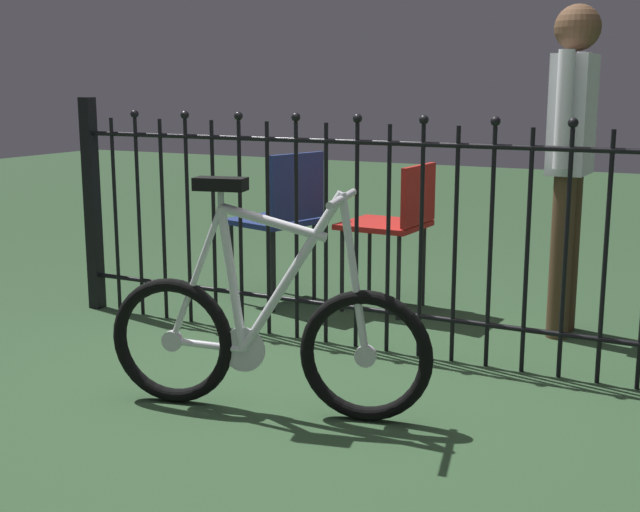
{
  "coord_description": "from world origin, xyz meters",
  "views": [
    {
      "loc": [
        1.6,
        -2.96,
        1.27
      ],
      "look_at": [
        -0.02,
        0.21,
        0.55
      ],
      "focal_mm": 47.71,
      "sensor_mm": 36.0,
      "label": 1
    }
  ],
  "objects_px": {
    "chair_red": "(397,218)",
    "chair_navy": "(283,211)",
    "bicycle": "(266,335)",
    "person_visitor": "(571,142)"
  },
  "relations": [
    {
      "from": "chair_navy",
      "to": "chair_red",
      "type": "bearing_deg",
      "value": 14.2
    },
    {
      "from": "chair_red",
      "to": "person_visitor",
      "type": "distance_m",
      "value": 1.05
    },
    {
      "from": "bicycle",
      "to": "chair_navy",
      "type": "bearing_deg",
      "value": 117.09
    },
    {
      "from": "chair_red",
      "to": "chair_navy",
      "type": "height_order",
      "value": "chair_navy"
    },
    {
      "from": "bicycle",
      "to": "person_visitor",
      "type": "bearing_deg",
      "value": 63.1
    },
    {
      "from": "chair_navy",
      "to": "person_visitor",
      "type": "height_order",
      "value": "person_visitor"
    },
    {
      "from": "chair_red",
      "to": "chair_navy",
      "type": "relative_size",
      "value": 0.94
    },
    {
      "from": "bicycle",
      "to": "chair_red",
      "type": "bearing_deg",
      "value": 94.18
    },
    {
      "from": "chair_red",
      "to": "chair_navy",
      "type": "bearing_deg",
      "value": -165.8
    },
    {
      "from": "bicycle",
      "to": "person_visitor",
      "type": "relative_size",
      "value": 0.78
    }
  ]
}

